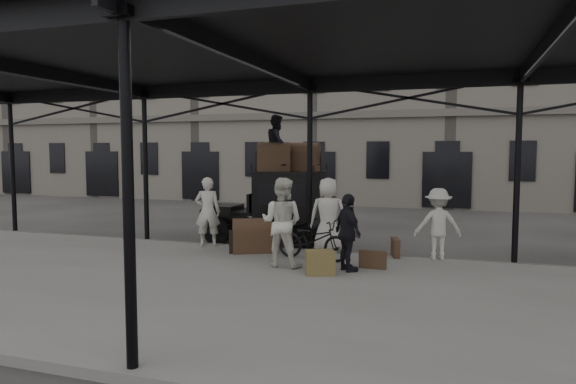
# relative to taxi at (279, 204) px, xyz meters

# --- Properties ---
(ground) EXTENTS (120.00, 120.00, 0.00)m
(ground) POSITION_rel_taxi_xyz_m (1.23, -3.11, -1.20)
(ground) COLOR #383533
(ground) RESTS_ON ground
(platform) EXTENTS (28.00, 8.00, 0.15)m
(platform) POSITION_rel_taxi_xyz_m (1.23, -5.11, -1.13)
(platform) COLOR slate
(platform) RESTS_ON ground
(canopy) EXTENTS (22.50, 9.00, 4.74)m
(canopy) POSITION_rel_taxi_xyz_m (1.23, -4.83, 3.39)
(canopy) COLOR black
(canopy) RESTS_ON ground
(building_frontage) EXTENTS (64.00, 8.00, 14.00)m
(building_frontage) POSITION_rel_taxi_xyz_m (1.23, 14.89, 5.80)
(building_frontage) COLOR slate
(building_frontage) RESTS_ON ground
(taxi) EXTENTS (3.65, 1.55, 2.18)m
(taxi) POSITION_rel_taxi_xyz_m (0.00, 0.00, 0.00)
(taxi) COLOR black
(taxi) RESTS_ON ground
(porter_left) EXTENTS (0.80, 0.65, 1.90)m
(porter_left) POSITION_rel_taxi_xyz_m (-1.56, -1.51, -0.10)
(porter_left) COLOR beige
(porter_left) RESTS_ON platform
(porter_midleft) EXTENTS (1.01, 0.80, 2.02)m
(porter_midleft) POSITION_rel_taxi_xyz_m (1.17, -3.19, -0.04)
(porter_midleft) COLOR silver
(porter_midleft) RESTS_ON platform
(porter_centre) EXTENTS (1.05, 0.80, 1.93)m
(porter_centre) POSITION_rel_taxi_xyz_m (1.78, -1.31, -0.09)
(porter_centre) COLOR beige
(porter_centre) RESTS_ON platform
(porter_official) EXTENTS (0.96, 1.03, 1.69)m
(porter_official) POSITION_rel_taxi_xyz_m (2.69, -3.19, -0.21)
(porter_official) COLOR black
(porter_official) RESTS_ON platform
(porter_right) EXTENTS (1.24, 0.89, 1.72)m
(porter_right) POSITION_rel_taxi_xyz_m (4.50, -1.31, -0.19)
(porter_right) COLOR beige
(porter_right) RESTS_ON platform
(bicycle) EXTENTS (1.94, 0.92, 0.98)m
(bicycle) POSITION_rel_taxi_xyz_m (1.66, -2.30, -0.57)
(bicycle) COLOR black
(bicycle) RESTS_ON platform
(porter_roof) EXTENTS (0.76, 0.89, 1.61)m
(porter_roof) POSITION_rel_taxi_xyz_m (-0.03, -0.10, 1.78)
(porter_roof) COLOR black
(porter_roof) RESTS_ON taxi
(steamer_trunk_roof_near) EXTENTS (1.07, 0.84, 0.68)m
(steamer_trunk_roof_near) POSITION_rel_taxi_xyz_m (-0.08, -0.25, 1.32)
(steamer_trunk_roof_near) COLOR #4F3524
(steamer_trunk_roof_near) RESTS_ON taxi
(steamer_trunk_roof_far) EXTENTS (0.96, 0.62, 0.68)m
(steamer_trunk_roof_far) POSITION_rel_taxi_xyz_m (0.67, 0.20, 1.32)
(steamer_trunk_roof_far) COLOR #4F3524
(steamer_trunk_roof_far) RESTS_ON taxi
(steamer_trunk_platform) EXTENTS (1.16, 0.98, 0.73)m
(steamer_trunk_platform) POSITION_rel_taxi_xyz_m (-0.09, -1.90, -0.69)
(steamer_trunk_platform) COLOR #4F3524
(steamer_trunk_platform) RESTS_ON platform
(wicker_hamper) EXTENTS (0.72, 0.64, 0.50)m
(wicker_hamper) POSITION_rel_taxi_xyz_m (2.19, -3.64, -0.80)
(wicker_hamper) COLOR olive
(wicker_hamper) RESTS_ON platform
(suitcase_upright) EXTENTS (0.30, 0.62, 0.45)m
(suitcase_upright) POSITION_rel_taxi_xyz_m (3.50, -1.31, -0.83)
(suitcase_upright) COLOR #4F3524
(suitcase_upright) RESTS_ON platform
(suitcase_flat) EXTENTS (0.61, 0.18, 0.40)m
(suitcase_flat) POSITION_rel_taxi_xyz_m (3.17, -2.78, -0.85)
(suitcase_flat) COLOR #4F3524
(suitcase_flat) RESTS_ON platform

